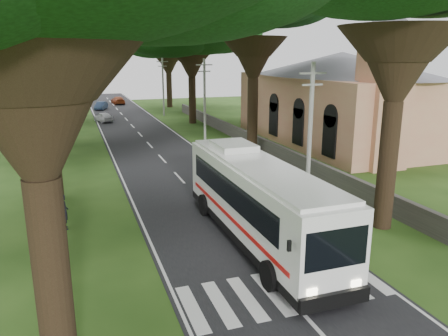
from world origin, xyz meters
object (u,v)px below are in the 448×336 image
object	(u,v)px
pole_far	(163,86)
distant_car_a	(103,117)
church	(341,92)
coach_bus	(257,199)
distant_car_b	(101,106)
pole_near	(310,133)
pole_mid	(205,99)
pedestrian	(64,212)
distant_car_c	(118,100)

from	to	relation	value
pole_far	distant_car_a	bearing A→B (deg)	-158.09
church	pole_far	xyz separation A→B (m)	(-12.36, 24.45, -0.73)
coach_bus	distant_car_b	distance (m)	53.48
church	pole_near	size ratio (longest dim) A/B	3.00
coach_bus	distant_car_a	world-z (taller)	coach_bus
coach_bus	pole_mid	bearing A→B (deg)	78.71
distant_car_b	pedestrian	size ratio (longest dim) A/B	2.07
distant_car_c	church	bearing A→B (deg)	107.68
pole_near	pole_mid	world-z (taller)	same
church	pedestrian	size ratio (longest dim) A/B	13.41
pole_far	distant_car_b	size ratio (longest dim) A/B	2.16
pole_near	distant_car_c	distance (m)	57.27
church	distant_car_c	bearing A→B (deg)	112.23
pole_near	church	bearing A→B (deg)	51.50
coach_bus	pedestrian	distance (m)	9.51
pole_mid	distant_car_a	xyz separation A→B (m)	(-8.50, 16.58, -3.54)
church	pole_near	distance (m)	19.88
distant_car_c	pedestrian	distance (m)	56.70
church	distant_car_b	world-z (taller)	church
church	distant_car_a	bearing A→B (deg)	134.76
coach_bus	pole_far	bearing A→B (deg)	83.76
pole_mid	distant_car_b	xyz separation A→B (m)	(-7.88, 29.90, -3.54)
coach_bus	distant_car_a	distance (m)	40.25
pole_mid	distant_car_a	size ratio (longest dim) A/B	2.23
pole_near	distant_car_a	distance (m)	37.72
pole_near	pole_far	size ratio (longest dim) A/B	1.00
church	pole_far	bearing A→B (deg)	116.82
distant_car_b	distant_car_c	world-z (taller)	distant_car_c
pedestrian	distant_car_c	bearing A→B (deg)	-19.06
church	pole_mid	distance (m)	13.16
coach_bus	distant_car_b	bearing A→B (deg)	93.32
distant_car_b	pedestrian	distance (m)	49.26
distant_car_c	pole_near	bearing A→B (deg)	90.03
pole_far	distant_car_b	distance (m)	13.14
church	distant_car_a	size ratio (longest dim) A/B	6.69
distant_car_c	distant_car_b	bearing A→B (deg)	60.39
coach_bus	distant_car_a	bearing A→B (deg)	95.37
distant_car_c	pedestrian	size ratio (longest dim) A/B	2.50
pole_mid	coach_bus	xyz separation A→B (m)	(-4.59, -23.46, -2.18)
distant_car_a	distant_car_b	distance (m)	13.34
pole_mid	pedestrian	size ratio (longest dim) A/B	4.47
church	coach_bus	xyz separation A→B (m)	(-16.96, -19.00, -2.91)
pole_far	distant_car_a	distance (m)	9.82
coach_bus	church	bearing A→B (deg)	48.05
pole_far	distant_car_c	xyz separation A→B (m)	(-4.57, 16.98, -3.50)
church	pedestrian	distance (m)	29.54
pole_near	distant_car_a	size ratio (longest dim) A/B	2.23
church	coach_bus	distance (m)	25.63
distant_car_b	pole_mid	bearing A→B (deg)	-56.83
pole_near	distant_car_b	world-z (taller)	pole_near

